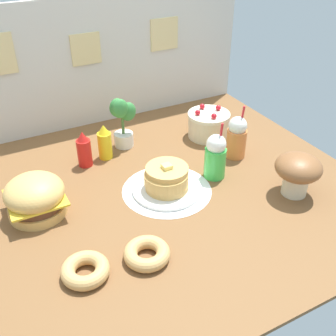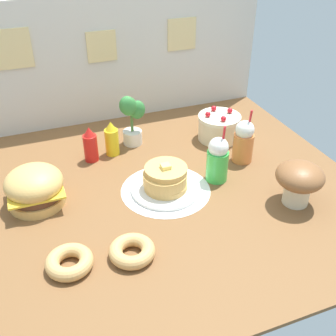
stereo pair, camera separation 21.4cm
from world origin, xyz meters
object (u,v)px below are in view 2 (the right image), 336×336
object	(u,v)px
ketchup_bottle	(90,145)
potted_plant	(132,118)
donut_chocolate	(132,251)
mushroom_stool	(299,180)
orange_float_cup	(244,141)
burger	(35,187)
mustard_bottle	(112,139)
cream_soda_cup	(218,159)
layer_cake	(219,127)
pancake_stack	(165,181)
donut_pink_glaze	(69,262)

from	to	relation	value
ketchup_bottle	potted_plant	size ratio (longest dim) A/B	0.66
donut_chocolate	mushroom_stool	distance (m)	0.89
ketchup_bottle	orange_float_cup	world-z (taller)	orange_float_cup
burger	potted_plant	world-z (taller)	potted_plant
mustard_bottle	cream_soda_cup	distance (m)	0.66
burger	orange_float_cup	bearing A→B (deg)	-0.58
layer_cake	orange_float_cup	size ratio (longest dim) A/B	0.83
burger	orange_float_cup	size ratio (longest dim) A/B	0.88
mustard_bottle	orange_float_cup	size ratio (longest dim) A/B	0.67
burger	layer_cake	distance (m)	1.20
pancake_stack	mustard_bottle	bearing A→B (deg)	109.36
mustard_bottle	donut_chocolate	xyz separation A→B (m)	(-0.14, -0.87, -0.07)
cream_soda_cup	layer_cake	bearing A→B (deg)	61.78
pancake_stack	potted_plant	world-z (taller)	potted_plant
mustard_bottle	donut_chocolate	size ratio (longest dim) A/B	1.08
ketchup_bottle	cream_soda_cup	bearing A→B (deg)	-36.62
burger	mushroom_stool	distance (m)	1.31
mustard_bottle	cream_soda_cup	world-z (taller)	cream_soda_cup
pancake_stack	potted_plant	bearing A→B (deg)	91.39
mushroom_stool	layer_cake	bearing A→B (deg)	94.70
pancake_stack	layer_cake	world-z (taller)	layer_cake
layer_cake	donut_pink_glaze	bearing A→B (deg)	-144.55
mustard_bottle	donut_pink_glaze	world-z (taller)	mustard_bottle
mustard_bottle	orange_float_cup	world-z (taller)	orange_float_cup
layer_cake	potted_plant	xyz separation A→B (m)	(-0.53, 0.14, 0.09)
ketchup_bottle	orange_float_cup	size ratio (longest dim) A/B	0.67
donut_chocolate	potted_plant	size ratio (longest dim) A/B	0.61
donut_chocolate	mushroom_stool	size ratio (longest dim) A/B	0.85
pancake_stack	layer_cake	size ratio (longest dim) A/B	1.36
mushroom_stool	donut_pink_glaze	bearing A→B (deg)	-178.38
orange_float_cup	donut_pink_glaze	xyz separation A→B (m)	(-1.10, -0.49, -0.09)
layer_cake	mushroom_stool	xyz separation A→B (m)	(0.06, -0.74, 0.06)
orange_float_cup	potted_plant	xyz separation A→B (m)	(-0.54, 0.43, 0.05)
layer_cake	ketchup_bottle	distance (m)	0.82
donut_pink_glaze	pancake_stack	bearing A→B (deg)	32.76
donut_pink_glaze	potted_plant	world-z (taller)	potted_plant
burger	potted_plant	xyz separation A→B (m)	(0.63, 0.42, 0.08)
layer_cake	donut_chocolate	xyz separation A→B (m)	(-0.82, -0.81, -0.05)
mustard_bottle	donut_pink_glaze	size ratio (longest dim) A/B	1.08
pancake_stack	layer_cake	xyz separation A→B (m)	(0.52, 0.41, 0.02)
mushroom_stool	potted_plant	bearing A→B (deg)	124.00
pancake_stack	donut_pink_glaze	xyz separation A→B (m)	(-0.57, -0.36, -0.03)
pancake_stack	orange_float_cup	size ratio (longest dim) A/B	1.13
orange_float_cup	donut_chocolate	world-z (taller)	orange_float_cup
burger	donut_chocolate	distance (m)	0.63
burger	pancake_stack	xyz separation A→B (m)	(0.64, -0.13, -0.04)
mustard_bottle	potted_plant	xyz separation A→B (m)	(0.15, 0.08, 0.08)
burger	layer_cake	xyz separation A→B (m)	(1.16, 0.28, -0.01)
cream_soda_cup	pancake_stack	bearing A→B (deg)	-179.94
pancake_stack	mushroom_stool	bearing A→B (deg)	-29.72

